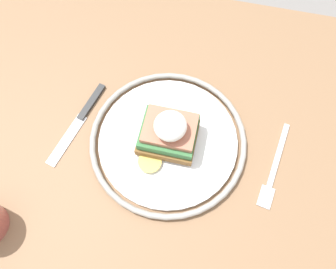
{
  "coord_description": "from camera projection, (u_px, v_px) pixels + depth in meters",
  "views": [
    {
      "loc": [
        -0.08,
        0.2,
        1.28
      ],
      "look_at": [
        -0.03,
        -0.01,
        0.78
      ],
      "focal_mm": 35.0,
      "sensor_mm": 36.0,
      "label": 1
    }
  ],
  "objects": [
    {
      "name": "fork",
      "position": [
        274.0,
        169.0,
        0.56
      ],
      "size": [
        0.04,
        0.16,
        0.0
      ],
      "color": "silver",
      "rests_on": "dining_table"
    },
    {
      "name": "sandwich",
      "position": [
        169.0,
        132.0,
        0.54
      ],
      "size": [
        0.1,
        0.11,
        0.08
      ],
      "color": "brown",
      "rests_on": "plate"
    },
    {
      "name": "knife",
      "position": [
        82.0,
        117.0,
        0.59
      ],
      "size": [
        0.06,
        0.17,
        0.01
      ],
      "color": "#2D2D2D",
      "rests_on": "dining_table"
    },
    {
      "name": "plate",
      "position": [
        168.0,
        141.0,
        0.57
      ],
      "size": [
        0.27,
        0.27,
        0.02
      ],
      "color": "white",
      "rests_on": "dining_table"
    },
    {
      "name": "dining_table",
      "position": [
        153.0,
        165.0,
        0.69
      ],
      "size": [
        0.99,
        0.72,
        0.75
      ],
      "color": "#846042",
      "rests_on": "ground_plane"
    },
    {
      "name": "ground_plane",
      "position": [
        160.0,
        213.0,
        1.27
      ],
      "size": [
        6.0,
        6.0,
        0.0
      ],
      "primitive_type": "plane",
      "color": "gray"
    }
  ]
}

